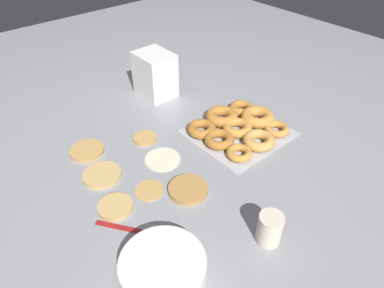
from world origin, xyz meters
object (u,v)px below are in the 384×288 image
Objects in this scene: pancake_3 at (145,138)px; batter_bowl at (163,268)px; pancake_0 at (115,206)px; pancake_2 at (102,175)px; paper_cup at (269,229)px; pancake_6 at (149,190)px; pancake_4 at (87,151)px; pancake_5 at (163,159)px; donut_tray at (238,127)px; spatula at (152,234)px; container_stack at (155,75)px; pancake_1 at (188,189)px.

batter_bowl reaches higher than pancake_3.
pancake_0 is 0.14m from pancake_2.
pancake_6 is at bearing 21.43° from paper_cup.
pancake_4 reaches higher than pancake_5.
donut_tray is (-0.05, -0.29, 0.02)m from pancake_5.
pancake_0 reaches higher than spatula.
pancake_2 is at bearing 72.35° from pancake_5.
donut_tray is 1.80× the size of container_stack.
pancake_2 is at bearing 23.14° from paper_cup.
spatula is at bearing 143.16° from container_stack.
batter_bowl is 0.12m from spatula.
paper_cup is at bearing -170.04° from pancake_1.
pancake_0 is at bearing 130.61° from pancake_3.
pancake_1 is 1.36× the size of pancake_6.
batter_bowl is 1.10× the size of container_stack.
pancake_2 reaches higher than pancake_5.
pancake_5 is 0.29m from spatula.
pancake_6 is 0.27m from batter_bowl.
pancake_5 is 0.41m from paper_cup.
batter_bowl is (-0.32, 0.24, 0.02)m from pancake_5.
batter_bowl is (-0.27, 0.53, 0.01)m from donut_tray.
pancake_0 is 0.51m from donut_tray.
pancake_4 is 0.41m from spatula.
container_stack is at bearing 9.45° from donut_tray.
container_stack reaches higher than batter_bowl.
container_stack is at bearing -38.13° from pancake_6.
container_stack is at bearing -54.84° from pancake_2.
container_stack reaches higher than pancake_1.
batter_bowl is at bearing 150.17° from pancake_3.
container_stack reaches higher than donut_tray.
pancake_2 is (0.14, -0.03, -0.00)m from pancake_0.
pancake_2 is at bearing -8.07° from batter_bowl.
container_stack is 0.84× the size of spatula.
pancake_0 is at bearing 109.72° from pancake_5.
spatula is (0.11, -0.04, -0.02)m from batter_bowl.
spatula is (-0.40, 0.03, -0.00)m from pancake_4.
spatula is at bearing -22.22° from batter_bowl.
pancake_0 reaches higher than pancake_5.
pancake_5 is 0.30m from donut_tray.
pancake_2 is 0.16m from pancake_6.
paper_cup is at bearing 179.85° from pancake_3.
container_stack reaches higher than pancake_5.
pancake_6 is (-0.08, 0.11, -0.00)m from pancake_5.
batter_bowl reaches higher than pancake_5.
pancake_4 is at bearing 62.03° from donut_tray.
paper_cup is (-0.25, -0.04, 0.03)m from pancake_1.
spatula is at bearing 175.99° from pancake_4.
container_stack reaches higher than paper_cup.
pancake_4 is (0.35, 0.14, -0.00)m from pancake_1.
pancake_6 is 0.41m from donut_tray.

